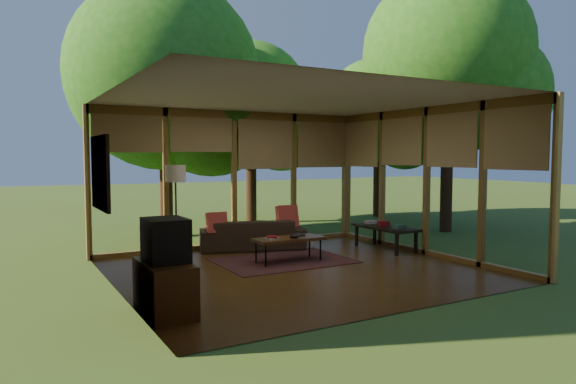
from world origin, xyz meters
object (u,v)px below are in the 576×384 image
coffee_table (289,239)px  sofa (252,234)px  side_console (385,228)px  floor_lamp (176,179)px  television (166,240)px  media_cabinet (165,287)px

coffee_table → sofa: bearing=90.7°
side_console → sofa: bearing=150.4°
coffee_table → side_console: size_ratio=0.86×
coffee_table → side_console: 2.22m
sofa → coffee_table: bearing=108.9°
sofa → floor_lamp: 1.87m
television → coffee_table: size_ratio=0.46×
sofa → floor_lamp: floor_lamp is taller
sofa → floor_lamp: size_ratio=1.22×
television → coffee_table: 3.20m
sofa → television: (-2.61, -3.17, 0.56)m
floor_lamp → coffee_table: bearing=-42.5°
floor_lamp → coffee_table: size_ratio=1.38×
floor_lamp → coffee_table: 2.30m
floor_lamp → coffee_table: floor_lamp is taller
media_cabinet → side_console: media_cabinet is taller
floor_lamp → television: bearing=-109.2°
television → floor_lamp: 3.40m
media_cabinet → floor_lamp: floor_lamp is taller
media_cabinet → sofa: bearing=50.3°
media_cabinet → coffee_table: 3.19m
sofa → coffee_table: sofa is taller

